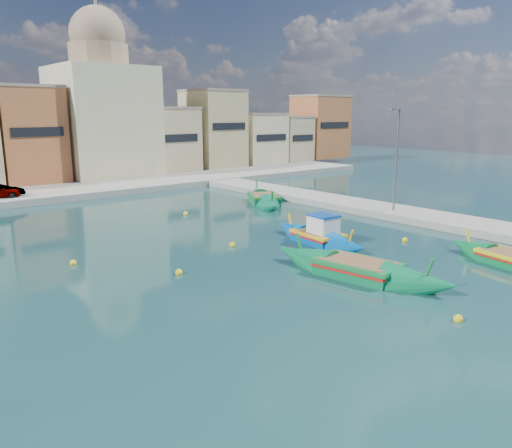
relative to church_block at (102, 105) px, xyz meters
name	(u,v)px	position (x,y,z in m)	size (l,w,h in m)	color
ground	(275,291)	(-10.00, -40.00, -8.41)	(160.00, 160.00, 0.00)	#123338
east_quay	(474,226)	(8.00, -40.00, -8.16)	(4.00, 70.00, 0.50)	gray
north_quay	(40,194)	(-10.00, -8.00, -8.11)	(80.00, 8.00, 0.60)	gray
north_townhouses	(78,137)	(-3.32, -0.64, -3.41)	(83.20, 7.87, 10.19)	tan
church_block	(102,105)	(0.00, 0.00, 0.00)	(10.00, 10.00, 19.10)	beige
quay_street_lamp	(396,159)	(7.44, -34.00, -4.07)	(1.18, 0.16, 8.00)	#595B60
luzzu_blue_cabin	(318,237)	(-2.43, -35.59, -8.07)	(2.69, 7.90, 2.74)	#0054AB
luzzu_cyan_mid	(264,200)	(3.82, -23.44, -8.12)	(6.57, 9.23, 2.77)	#0B754F
luzzu_blue_south	(357,271)	(-5.68, -41.12, -8.12)	(3.70, 9.86, 2.78)	#0A7243
luzzu_cyan_south	(509,260)	(1.82, -44.98, -8.17)	(3.24, 7.49, 2.26)	#0B773C
mooring_buoys	(246,252)	(-7.23, -34.61, -8.33)	(17.52, 23.93, 0.36)	yellow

